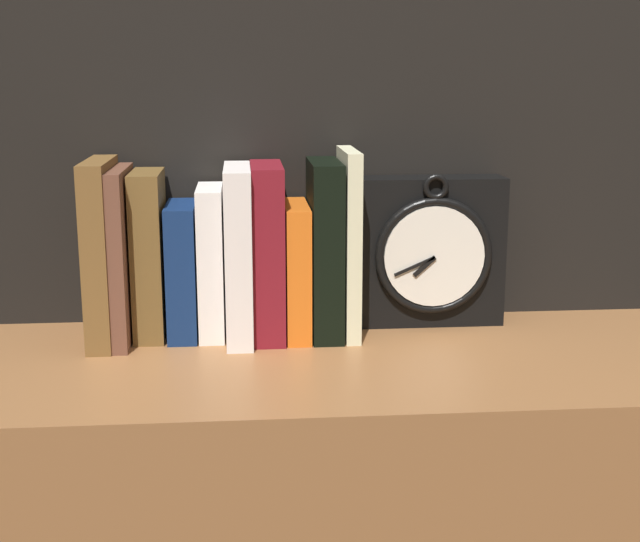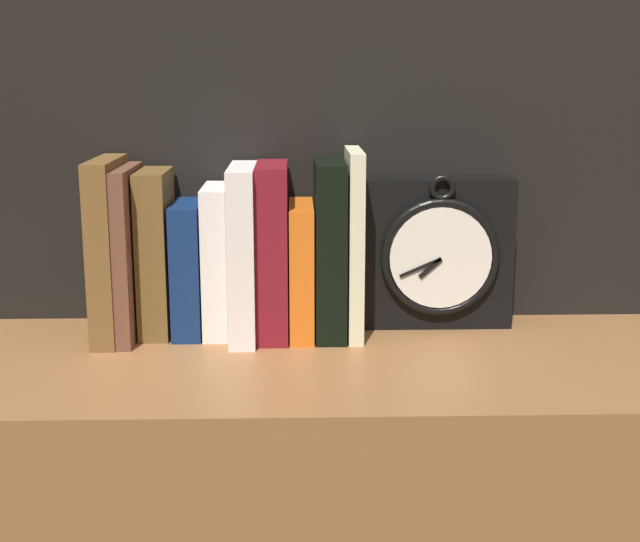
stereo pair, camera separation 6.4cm
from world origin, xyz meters
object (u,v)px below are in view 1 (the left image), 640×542
book_slot0_brown (102,252)px  book_slot3_navy (183,270)px  book_slot6_maroon (267,251)px  book_slot2_brown (149,254)px  book_slot9_cream (349,242)px  book_slot5_white (239,253)px  book_slot7_orange (296,269)px  clock (429,251)px  book_slot4_white (211,261)px  book_slot8_black (325,248)px  book_slot1_brown (123,255)px

book_slot0_brown → book_slot3_navy: book_slot0_brown is taller
book_slot3_navy → book_slot6_maroon: bearing=-5.1°
book_slot0_brown → book_slot2_brown: (0.06, 0.02, -0.01)m
book_slot9_cream → book_slot6_maroon: bearing=-178.9°
book_slot5_white → book_slot7_orange: book_slot5_white is taller
book_slot5_white → book_slot6_maroon: size_ratio=0.99×
clock → book_slot3_navy: bearing=-176.0°
book_slot9_cream → book_slot7_orange: bearing=-179.7°
book_slot4_white → book_slot8_black: size_ratio=0.86×
book_slot8_black → book_slot9_cream: size_ratio=0.94×
book_slot1_brown → book_slot0_brown: bearing=-176.7°
book_slot2_brown → book_slot5_white: book_slot5_white is taller
clock → book_slot9_cream: bearing=-164.9°
book_slot7_orange → book_slot0_brown: bearing=-178.2°
book_slot1_brown → book_slot6_maroon: book_slot6_maroon is taller
book_slot3_navy → book_slot5_white: size_ratio=0.78×
clock → book_slot0_brown: bearing=-174.8°
book_slot6_maroon → book_slot8_black: (0.08, 0.00, 0.00)m
book_slot7_orange → book_slot8_black: (0.04, -0.00, 0.03)m
book_slot1_brown → book_slot6_maroon: size_ratio=0.99×
book_slot1_brown → book_slot8_black: book_slot8_black is taller
book_slot6_maroon → book_slot8_black: book_slot8_black is taller
book_slot6_maroon → book_slot8_black: size_ratio=0.98×
clock → book_slot0_brown: book_slot0_brown is taller
clock → book_slot4_white: 0.31m
book_slot5_white → book_slot8_black: book_slot8_black is taller
book_slot6_maroon → book_slot8_black: bearing=1.0°
book_slot2_brown → book_slot6_maroon: (0.16, -0.01, 0.00)m
clock → book_slot0_brown: (-0.45, -0.04, 0.02)m
book_slot2_brown → book_slot8_black: bearing=-2.7°
book_slot4_white → book_slot7_orange: (0.12, -0.01, -0.01)m
clock → book_slot4_white: (-0.31, -0.02, -0.00)m
book_slot2_brown → book_slot3_navy: book_slot2_brown is taller
book_slot2_brown → book_slot3_navy: 0.05m
book_slot3_navy → clock: bearing=4.0°
book_slot7_orange → clock: bearing=9.7°
clock → book_slot3_navy: clock is taller
book_slot7_orange → book_slot9_cream: size_ratio=0.71×
book_slot8_black → book_slot0_brown: bearing=-178.5°
book_slot0_brown → book_slot1_brown: book_slot0_brown is taller
book_slot6_maroon → book_slot7_orange: book_slot6_maroon is taller
book_slot0_brown → book_slot6_maroon: (0.22, 0.01, -0.00)m
book_slot3_navy → book_slot1_brown: bearing=-169.0°
book_slot6_maroon → book_slot9_cream: (0.11, 0.00, 0.01)m
book_slot1_brown → book_slot8_black: (0.27, 0.01, 0.00)m
book_slot0_brown → book_slot4_white: bearing=6.9°
book_slot1_brown → book_slot2_brown: book_slot1_brown is taller
book_slot5_white → book_slot3_navy: bearing=167.0°
clock → book_slot9_cream: 0.12m
book_slot0_brown → book_slot6_maroon: book_slot0_brown is taller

